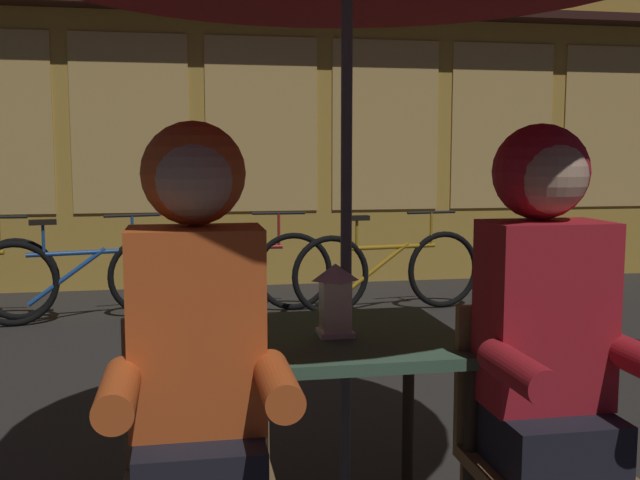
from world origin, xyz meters
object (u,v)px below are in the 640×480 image
chair_right (534,440)px  bicycle_fourth (388,270)px  person_right_hooded (548,324)px  bicycle_second (83,277)px  chair_left (199,465)px  bicycle_third (232,271)px  person_left_hooded (197,340)px  cafe_table (346,364)px  lantern (335,298)px

chair_right → bicycle_fourth: chair_right is taller
chair_right → person_right_hooded: (0.00, -0.06, 0.36)m
bicycle_second → chair_right: bearing=-66.6°
bicycle_second → bicycle_fourth: bearing=-2.1°
chair_left → bicycle_third: chair_left is taller
person_left_hooded → bicycle_second: size_ratio=0.85×
person_left_hooded → bicycle_fourth: bearing=68.0°
person_left_hooded → cafe_table: bearing=41.6°
chair_left → chair_right: same height
person_right_hooded → bicycle_second: bearing=113.1°
chair_right → bicycle_second: chair_right is taller
chair_left → bicycle_third: 4.24m
cafe_table → bicycle_second: bearing=109.1°
chair_left → bicycle_second: size_ratio=0.53×
bicycle_third → person_right_hooded: bearing=-82.0°
bicycle_fourth → chair_left: bearing=-112.2°
person_right_hooded → bicycle_third: bearing=98.0°
chair_right → bicycle_third: 4.27m
person_right_hooded → bicycle_third: size_ratio=0.83×
chair_left → lantern: bearing=38.3°
lantern → bicycle_fourth: bearing=71.9°
bicycle_third → chair_left: bearing=-94.9°
chair_right → bicycle_fourth: 4.08m
person_left_hooded → bicycle_fourth: person_left_hooded is taller
cafe_table → person_left_hooded: bearing=-138.4°
person_left_hooded → bicycle_second: bearing=101.1°
lantern → bicycle_third: (-0.08, 3.87, -0.51)m
lantern → person_left_hooded: person_left_hooded is taller
bicycle_third → bicycle_fourth: size_ratio=1.01×
chair_left → cafe_table: bearing=37.5°
bicycle_second → bicycle_third: (1.18, 0.11, 0.00)m
bicycle_fourth → person_left_hooded: bearing=-112.0°
person_right_hooded → bicycle_third: 4.35m
cafe_table → lantern: lantern is taller
bicycle_third → bicycle_fourth: 1.30m
chair_right → person_right_hooded: person_right_hooded is taller
person_right_hooded → bicycle_second: size_ratio=0.85×
chair_right → bicycle_fourth: bearing=80.3°
chair_right → person_left_hooded: person_left_hooded is taller
chair_right → bicycle_third: bearing=98.1°
chair_left → chair_right: size_ratio=1.00×
lantern → bicycle_third: size_ratio=0.14×
bicycle_second → person_left_hooded: bearing=-78.9°
cafe_table → lantern: size_ratio=3.20×
bicycle_second → lantern: bearing=-71.5°
lantern → person_left_hooded: size_ratio=0.17×
lantern → chair_left: size_ratio=0.27×
person_right_hooded → bicycle_second: 4.56m
chair_right → person_left_hooded: bearing=-176.6°
lantern → chair_left: lantern is taller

